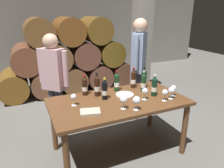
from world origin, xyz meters
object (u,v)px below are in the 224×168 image
object	(u,v)px
wine_bottle_1	(144,83)
wine_glass_5	(172,91)
wine_bottle_2	(154,87)
wine_bottle_3	(144,79)
wine_glass_4	(173,88)
serving_plate	(125,95)
wine_glass_6	(145,91)
sommelier_presenting	(139,60)
wine_glass_1	(124,100)
taster_seated_left	(54,78)
wine_bottle_6	(85,86)
wine_glass_2	(137,101)
wine_glass_3	(74,97)
wine_bottle_4	(133,79)
dining_table	(118,107)
wine_bottle_0	(97,86)
wine_bottle_7	(105,90)
tasting_notebook	(90,112)
wine_bottle_5	(117,82)

from	to	relation	value
wine_bottle_1	wine_glass_5	world-z (taller)	wine_bottle_1
wine_bottle_2	wine_bottle_3	bearing A→B (deg)	81.94
wine_glass_4	wine_bottle_1	bearing A→B (deg)	130.90
wine_glass_4	serving_plate	bearing A→B (deg)	153.02
wine_glass_6	sommelier_presenting	size ratio (longest dim) A/B	0.09
wine_glass_1	taster_seated_left	world-z (taller)	taster_seated_left
wine_bottle_6	wine_glass_4	bearing A→B (deg)	-26.24
wine_glass_2	wine_glass_3	world-z (taller)	wine_glass_2
wine_bottle_2	wine_bottle_4	distance (m)	0.39
dining_table	taster_seated_left	xyz separation A→B (m)	(-0.66, 0.72, 0.25)
dining_table	wine_bottle_2	size ratio (longest dim) A/B	5.84
wine_bottle_6	wine_bottle_0	bearing A→B (deg)	-34.71
wine_bottle_1	wine_bottle_4	size ratio (longest dim) A/B	0.99
wine_bottle_3	sommelier_presenting	xyz separation A→B (m)	(0.20, 0.49, 0.15)
wine_bottle_7	wine_glass_2	bearing A→B (deg)	-64.48
wine_glass_4	tasting_notebook	bearing A→B (deg)	-178.97
dining_table	wine_glass_1	distance (m)	0.32
wine_bottle_2	wine_glass_1	distance (m)	0.58
wine_bottle_0	wine_bottle_7	size ratio (longest dim) A/B	1.13
wine_bottle_7	taster_seated_left	world-z (taller)	taster_seated_left
wine_bottle_4	wine_bottle_5	size ratio (longest dim) A/B	1.03
wine_bottle_1	wine_bottle_2	world-z (taller)	wine_bottle_1
wine_glass_3	wine_glass_4	world-z (taller)	wine_glass_4
wine_glass_4	sommelier_presenting	world-z (taller)	sommelier_presenting
wine_glass_2	wine_glass_6	bearing A→B (deg)	40.71
wine_glass_3	wine_glass_5	size ratio (longest dim) A/B	0.91
wine_bottle_0	tasting_notebook	xyz separation A→B (m)	(-0.24, -0.44, -0.12)
wine_bottle_6	wine_bottle_7	bearing A→B (deg)	-51.77
wine_glass_4	wine_bottle_2	bearing A→B (deg)	152.02
wine_bottle_2	serving_plate	size ratio (longest dim) A/B	1.21
wine_bottle_3	tasting_notebook	distance (m)	1.08
wine_glass_2	wine_bottle_3	bearing A→B (deg)	51.39
wine_bottle_7	wine_glass_5	xyz separation A→B (m)	(0.77, -0.34, -0.01)
wine_bottle_6	wine_bottle_4	bearing A→B (deg)	-1.32
dining_table	sommelier_presenting	bearing A→B (deg)	45.65
wine_glass_2	taster_seated_left	size ratio (longest dim) A/B	0.11
wine_bottle_7	wine_glass_1	world-z (taller)	wine_bottle_7
wine_bottle_0	wine_glass_5	world-z (taller)	wine_bottle_0
wine_bottle_1	wine_bottle_3	xyz separation A→B (m)	(0.09, 0.13, 0.01)
wine_bottle_0	taster_seated_left	xyz separation A→B (m)	(-0.47, 0.48, 0.03)
wine_glass_2	sommelier_presenting	distance (m)	1.28
wine_bottle_0	wine_glass_4	xyz separation A→B (m)	(0.90, -0.42, -0.03)
wine_glass_4	taster_seated_left	bearing A→B (deg)	146.98
dining_table	sommelier_presenting	size ratio (longest dim) A/B	0.99
wine_bottle_2	wine_glass_4	distance (m)	0.25
wine_glass_2	wine_bottle_1	bearing A→B (deg)	50.39
dining_table	wine_glass_2	bearing A→B (deg)	-79.22
wine_glass_6	wine_bottle_4	bearing A→B (deg)	79.04
wine_bottle_1	sommelier_presenting	distance (m)	0.70
wine_bottle_6	wine_bottle_7	size ratio (longest dim) A/B	0.99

